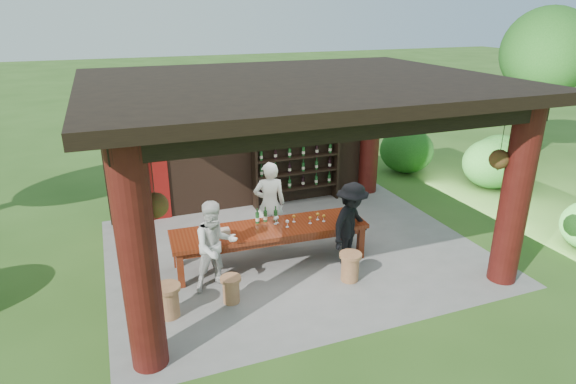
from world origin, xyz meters
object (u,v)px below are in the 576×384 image
object	(u,v)px
tasting_table	(270,233)
stool_near_left	(231,289)
guest_woman	(215,246)
guest_man	(351,224)
wine_shelf	(296,165)
host	(270,204)
napkin_basket	(223,233)
stool_near_right	(350,266)
stool_far_left	(168,300)

from	to	relation	value
tasting_table	stool_near_left	size ratio (longest dim) A/B	8.05
guest_woman	guest_man	bearing A→B (deg)	-9.40
wine_shelf	guest_man	world-z (taller)	wine_shelf
host	wine_shelf	bearing A→B (deg)	-113.83
stool_near_left	napkin_basket	xyz separation A→B (m)	(0.13, 1.01, 0.57)
wine_shelf	host	distance (m)	2.42
stool_near_right	tasting_table	bearing A→B (deg)	134.41
tasting_table	stool_near_right	size ratio (longest dim) A/B	7.03
guest_man	host	bearing A→B (deg)	99.93
napkin_basket	stool_far_left	bearing A→B (deg)	-138.18
guest_man	stool_near_left	bearing A→B (deg)	159.25
wine_shelf	guest_man	distance (m)	3.33
wine_shelf	stool_near_left	distance (m)	4.72
stool_far_left	guest_man	xyz separation A→B (m)	(3.54, 0.50, 0.53)
wine_shelf	napkin_basket	world-z (taller)	wine_shelf
stool_far_left	guest_man	world-z (taller)	guest_man
tasting_table	stool_near_left	world-z (taller)	tasting_table
host	guest_man	distance (m)	1.79
tasting_table	napkin_basket	xyz separation A→B (m)	(-0.94, -0.06, 0.18)
napkin_basket	wine_shelf	bearing A→B (deg)	47.04
stool_near_left	napkin_basket	size ratio (longest dim) A/B	1.82
tasting_table	guest_man	size ratio (longest dim) A/B	2.29
tasting_table	stool_far_left	size ratio (longest dim) A/B	6.78
napkin_basket	guest_woman	bearing A→B (deg)	-116.79
wine_shelf	stool_far_left	size ratio (longest dim) A/B	4.01
stool_near_right	guest_woman	distance (m)	2.46
wine_shelf	stool_near_right	size ratio (longest dim) A/B	4.15
host	guest_woman	distance (m)	1.93
tasting_table	guest_woman	distance (m)	1.31
wine_shelf	stool_far_left	world-z (taller)	wine_shelf
stool_near_left	stool_far_left	world-z (taller)	stool_far_left
wine_shelf	stool_near_right	xyz separation A→B (m)	(-0.51, -3.89, -0.71)
stool_far_left	guest_woman	bearing A→B (deg)	31.36
wine_shelf	stool_near_left	bearing A→B (deg)	-125.63
tasting_table	stool_near_right	xyz separation A→B (m)	(1.14, -1.17, -0.35)
host	guest_man	size ratio (longest dim) A/B	1.09
tasting_table	guest_man	bearing A→B (deg)	-22.80
wine_shelf	napkin_basket	bearing A→B (deg)	-132.96
stool_near_right	napkin_basket	size ratio (longest dim) A/B	2.09
tasting_table	stool_far_left	distance (m)	2.40
tasting_table	stool_far_left	xyz separation A→B (m)	(-2.11, -1.11, -0.34)
napkin_basket	stool_near_right	bearing A→B (deg)	-28.09
host	napkin_basket	bearing A→B (deg)	45.12
host	guest_man	bearing A→B (deg)	142.60
stool_near_left	host	distance (m)	2.34
wine_shelf	guest_woman	distance (m)	4.32
stool_far_left	host	world-z (taller)	host
guest_woman	napkin_basket	size ratio (longest dim) A/B	6.35
stool_near_left	host	size ratio (longest dim) A/B	0.26
stool_far_left	napkin_basket	bearing A→B (deg)	41.82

